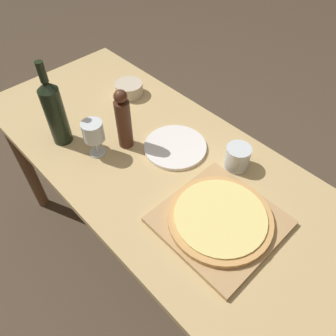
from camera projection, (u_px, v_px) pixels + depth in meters
ground_plane at (159, 252)px, 1.80m from camera, size 12.00×12.00×0.00m
dining_table at (156, 175)px, 1.31m from camera, size 0.70×1.59×0.76m
cutting_board at (219, 221)px, 1.03m from camera, size 0.35×0.35×0.02m
pizza at (220, 218)px, 1.01m from camera, size 0.33×0.33×0.02m
wine_bottle at (55, 112)px, 1.19m from camera, size 0.07×0.07×0.34m
pepper_mill at (123, 120)px, 1.19m from camera, size 0.06×0.06×0.25m
wine_glass at (93, 132)px, 1.17m from camera, size 0.08×0.08×0.15m
small_bowl at (129, 89)px, 1.47m from camera, size 0.12×0.12×0.06m
drinking_tumbler at (237, 157)px, 1.17m from camera, size 0.09×0.09×0.09m
dinner_plate at (175, 147)px, 1.26m from camera, size 0.24×0.24×0.01m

